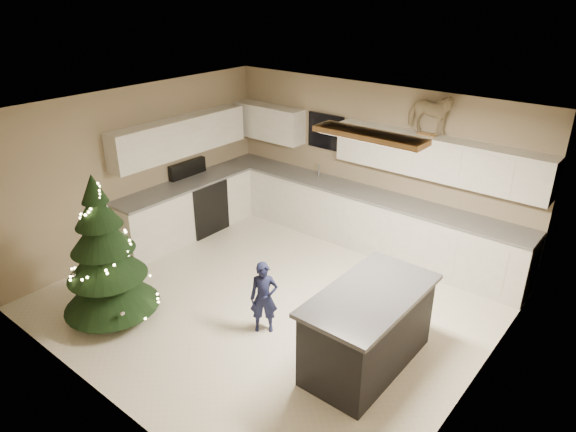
% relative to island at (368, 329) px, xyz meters
% --- Properties ---
extents(ground_plane, '(5.50, 5.50, 0.00)m').
position_rel_island_xyz_m(ground_plane, '(-1.68, 0.29, -0.48)').
color(ground_plane, beige).
extents(room_shell, '(5.52, 5.02, 2.61)m').
position_rel_island_xyz_m(room_shell, '(-1.65, 0.29, 1.27)').
color(room_shell, tan).
rests_on(room_shell, ground_plane).
extents(cabinetry, '(5.50, 3.20, 2.00)m').
position_rel_island_xyz_m(cabinetry, '(-2.59, 1.94, 0.28)').
color(cabinetry, silver).
rests_on(cabinetry, ground_plane).
extents(island, '(0.90, 1.70, 0.95)m').
position_rel_island_xyz_m(island, '(0.00, 0.00, 0.00)').
color(island, black).
rests_on(island, ground_plane).
extents(bar_stool, '(0.31, 0.31, 0.58)m').
position_rel_island_xyz_m(bar_stool, '(-0.63, 0.65, -0.04)').
color(bar_stool, olive).
rests_on(bar_stool, ground_plane).
extents(christmas_tree, '(1.25, 1.20, 1.99)m').
position_rel_island_xyz_m(christmas_tree, '(-3.03, -1.31, 0.34)').
color(christmas_tree, '#3F2816').
rests_on(christmas_tree, ground_plane).
extents(toddler, '(0.41, 0.40, 0.95)m').
position_rel_island_xyz_m(toddler, '(-1.32, -0.27, -0.00)').
color(toddler, '#10173B').
rests_on(toddler, ground_plane).
extents(rocking_horse, '(0.71, 0.34, 0.61)m').
position_rel_island_xyz_m(rocking_horse, '(-0.71, 2.62, 1.84)').
color(rocking_horse, olive).
rests_on(rocking_horse, cabinetry).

